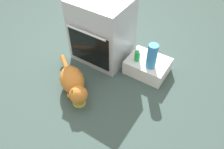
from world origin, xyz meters
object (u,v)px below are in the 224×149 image
at_px(cat, 73,83).
at_px(soda_can, 137,56).
at_px(water_bottle, 152,56).
at_px(oven, 102,30).
at_px(pantry_cabinet, 148,66).
at_px(food_bowl, 79,101).

xyz_separation_m(cat, soda_can, (0.41, 0.65, 0.09)).
bearing_deg(water_bottle, oven, 177.41).
xyz_separation_m(oven, pantry_cabinet, (0.62, 0.05, -0.31)).
distance_m(food_bowl, cat, 0.21).
bearing_deg(cat, food_bowl, -0.00).
bearing_deg(oven, pantry_cabinet, 4.36).
height_order(food_bowl, cat, cat).
height_order(pantry_cabinet, food_bowl, pantry_cabinet).
bearing_deg(cat, soda_can, 91.89).
distance_m(oven, water_bottle, 0.68).
bearing_deg(water_bottle, cat, -132.65).
bearing_deg(food_bowl, cat, 145.77).
xyz_separation_m(pantry_cabinet, food_bowl, (-0.39, -0.82, -0.06)).
xyz_separation_m(cat, water_bottle, (0.59, 0.64, 0.18)).
distance_m(cat, water_bottle, 0.89).
distance_m(oven, cat, 0.72).
bearing_deg(pantry_cabinet, soda_can, -151.15).
bearing_deg(oven, water_bottle, -2.59).
bearing_deg(cat, oven, 131.23).
relative_size(pantry_cabinet, cat, 0.68).
xyz_separation_m(food_bowl, cat, (-0.14, 0.10, 0.12)).
distance_m(oven, soda_can, 0.52).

